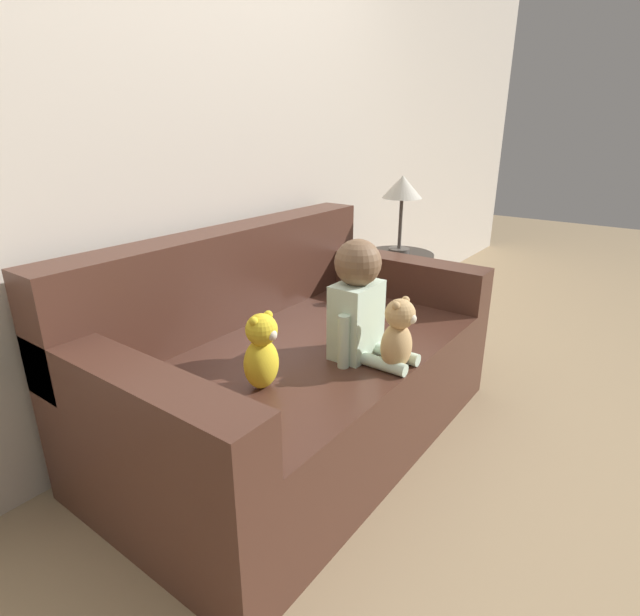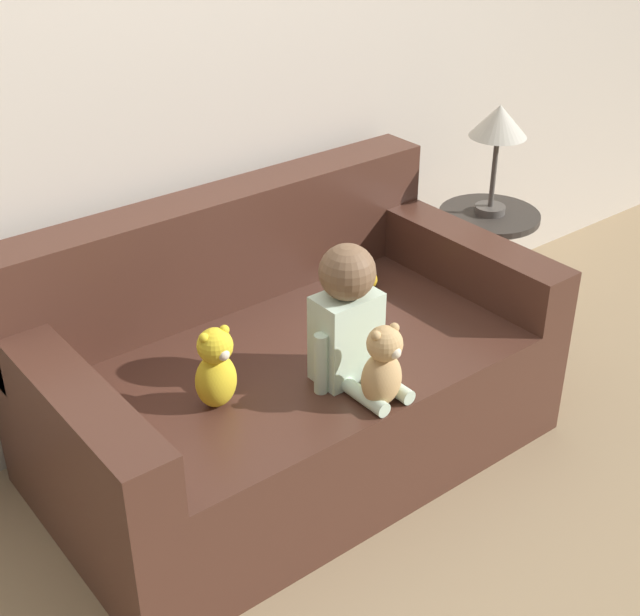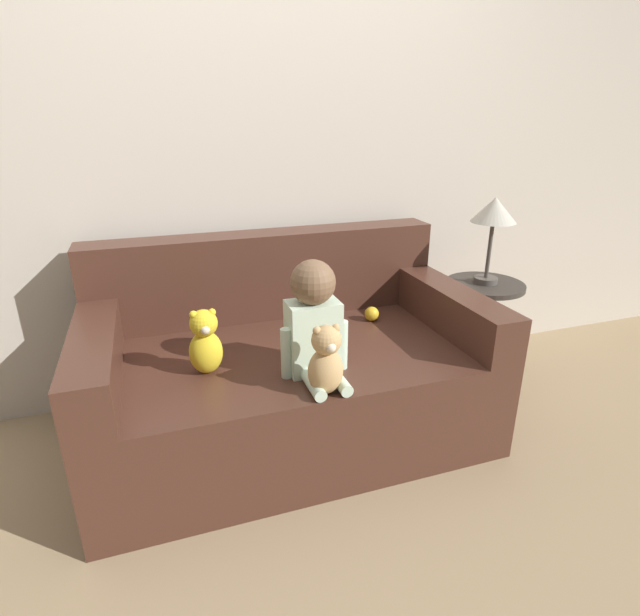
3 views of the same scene
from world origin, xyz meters
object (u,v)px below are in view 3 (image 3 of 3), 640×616
object	(u,v)px
teddy_bear_brown	(326,360)
toy_ball	(372,314)
side_table	(489,250)
couch	(287,369)
plush_toy_side	(205,342)
person_baby	(314,321)

from	to	relation	value
teddy_bear_brown	toy_ball	world-z (taller)	teddy_bear_brown
side_table	couch	bearing A→B (deg)	-175.06
teddy_bear_brown	side_table	distance (m)	1.22
couch	side_table	xyz separation A→B (m)	(1.09, 0.09, 0.43)
plush_toy_side	side_table	bearing A→B (deg)	10.67
couch	person_baby	bearing A→B (deg)	-84.39
plush_toy_side	side_table	distance (m)	1.49
plush_toy_side	toy_ball	bearing A→B (deg)	18.31
toy_ball	side_table	world-z (taller)	side_table
plush_toy_side	side_table	world-z (taller)	side_table
couch	teddy_bear_brown	size ratio (longest dim) A/B	6.30
toy_ball	teddy_bear_brown	bearing A→B (deg)	-127.81
teddy_bear_brown	side_table	world-z (taller)	side_table
couch	toy_ball	world-z (taller)	couch
couch	side_table	size ratio (longest dim) A/B	1.68
person_baby	side_table	size ratio (longest dim) A/B	0.45
couch	teddy_bear_brown	distance (m)	0.54
plush_toy_side	toy_ball	xyz separation A→B (m)	(0.81, 0.27, -0.09)
teddy_bear_brown	side_table	xyz separation A→B (m)	(1.07, 0.57, 0.16)
person_baby	toy_ball	xyz separation A→B (m)	(0.42, 0.39, -0.18)
teddy_bear_brown	plush_toy_side	size ratio (longest dim) A/B	1.01
person_baby	plush_toy_side	world-z (taller)	person_baby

